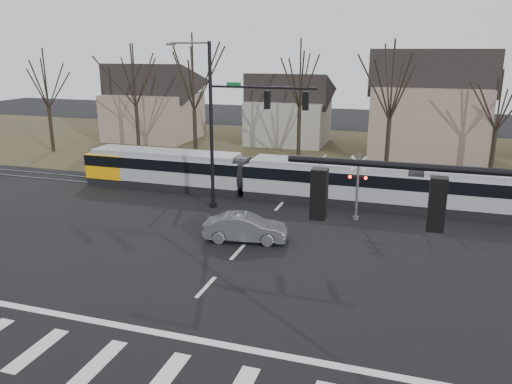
% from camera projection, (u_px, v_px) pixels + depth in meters
% --- Properties ---
extents(ground, '(140.00, 140.00, 0.00)m').
position_uv_depth(ground, '(186.00, 310.00, 19.37)').
color(ground, black).
extents(grass_verge, '(140.00, 28.00, 0.01)m').
position_uv_depth(grass_verge, '(328.00, 153.00, 48.66)').
color(grass_verge, '#38331E').
rests_on(grass_verge, ground).
extents(crosswalk, '(27.00, 2.60, 0.01)m').
position_uv_depth(crosswalk, '(130.00, 370.00, 15.70)').
color(crosswalk, silver).
rests_on(crosswalk, ground).
extents(stop_line, '(28.00, 0.35, 0.01)m').
position_uv_depth(stop_line, '(164.00, 334.00, 17.72)').
color(stop_line, silver).
rests_on(stop_line, ground).
extents(lane_dashes, '(0.18, 30.00, 0.01)m').
position_uv_depth(lane_dashes, '(287.00, 197.00, 34.01)').
color(lane_dashes, silver).
rests_on(lane_dashes, ground).
extents(rail_pair, '(90.00, 1.52, 0.06)m').
position_uv_depth(rail_pair, '(286.00, 198.00, 33.82)').
color(rail_pair, '#59595E').
rests_on(rail_pair, ground).
extents(tram, '(35.19, 2.61, 2.67)m').
position_uv_depth(tram, '(325.00, 180.00, 32.87)').
color(tram, gray).
rests_on(tram, ground).
extents(sedan, '(2.96, 4.84, 1.43)m').
position_uv_depth(sedan, '(245.00, 228.00, 26.17)').
color(sedan, '#4A4D51').
rests_on(sedan, ground).
extents(signal_pole_far, '(9.28, 0.44, 10.20)m').
position_uv_depth(signal_pole_far, '(236.00, 119.00, 29.94)').
color(signal_pole_far, black).
rests_on(signal_pole_far, ground).
extents(rail_crossing_signal, '(1.08, 0.36, 4.00)m').
position_uv_depth(rail_crossing_signal, '(357.00, 189.00, 29.09)').
color(rail_crossing_signal, '#59595B').
rests_on(rail_crossing_signal, ground).
extents(tree_row, '(59.20, 7.20, 10.00)m').
position_uv_depth(tree_row, '(342.00, 109.00, 41.20)').
color(tree_row, black).
rests_on(tree_row, ground).
extents(house_a, '(9.72, 8.64, 8.60)m').
position_uv_depth(house_a, '(153.00, 99.00, 55.12)').
color(house_a, gray).
rests_on(house_a, ground).
extents(house_b, '(8.64, 7.56, 7.65)m').
position_uv_depth(house_b, '(289.00, 106.00, 52.69)').
color(house_b, gray).
rests_on(house_b, ground).
extents(house_c, '(10.80, 8.64, 10.10)m').
position_uv_depth(house_c, '(430.00, 100.00, 45.50)').
color(house_c, gray).
rests_on(house_c, ground).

